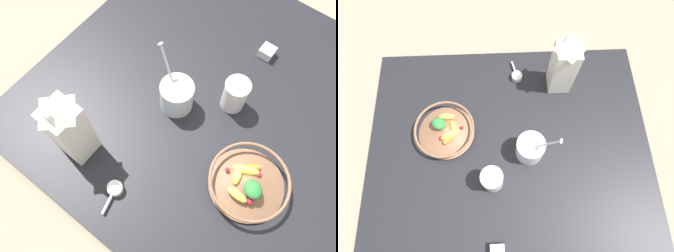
% 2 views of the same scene
% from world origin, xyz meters
% --- Properties ---
extents(ground_plane, '(6.00, 6.00, 0.00)m').
position_xyz_m(ground_plane, '(0.00, 0.00, 0.00)').
color(ground_plane, gray).
extents(countertop, '(1.14, 1.14, 0.03)m').
position_xyz_m(countertop, '(0.00, 0.00, 0.02)').
color(countertop, black).
rests_on(countertop, ground_plane).
extents(fruit_bowl, '(0.24, 0.24, 0.08)m').
position_xyz_m(fruit_bowl, '(0.26, -0.18, 0.07)').
color(fruit_bowl, brown).
rests_on(fruit_bowl, countertop).
extents(milk_carton, '(0.09, 0.09, 0.30)m').
position_xyz_m(milk_carton, '(-0.23, -0.40, 0.18)').
color(milk_carton, silver).
rests_on(milk_carton, countertop).
extents(yogurt_tub, '(0.15, 0.11, 0.24)m').
position_xyz_m(yogurt_tub, '(-0.08, -0.09, 0.10)').
color(yogurt_tub, silver).
rests_on(yogurt_tub, countertop).
extents(drinking_cup, '(0.08, 0.08, 0.12)m').
position_xyz_m(drinking_cup, '(0.07, 0.02, 0.10)').
color(drinking_cup, white).
rests_on(drinking_cup, countertop).
extents(spice_jar, '(0.05, 0.05, 0.04)m').
position_xyz_m(spice_jar, '(0.06, 0.27, 0.05)').
color(spice_jar, silver).
rests_on(spice_jar, countertop).
extents(measuring_scoop, '(0.05, 0.10, 0.03)m').
position_xyz_m(measuring_scoop, '(-0.05, -0.44, 0.05)').
color(measuring_scoop, white).
rests_on(measuring_scoop, countertop).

